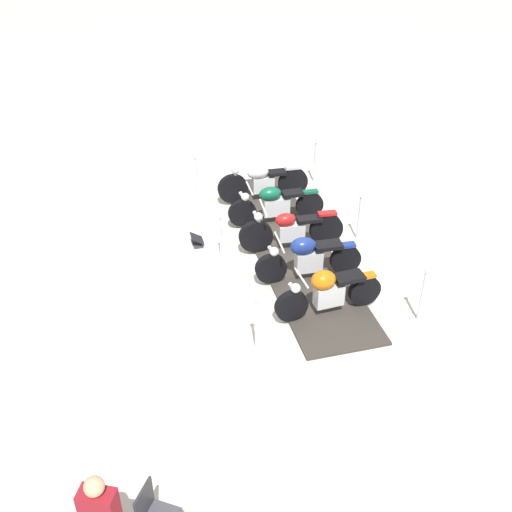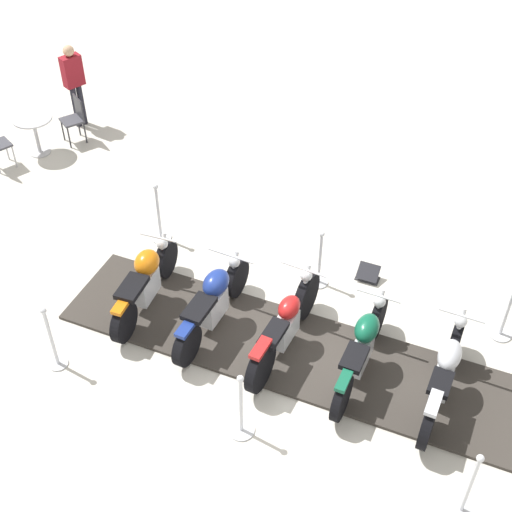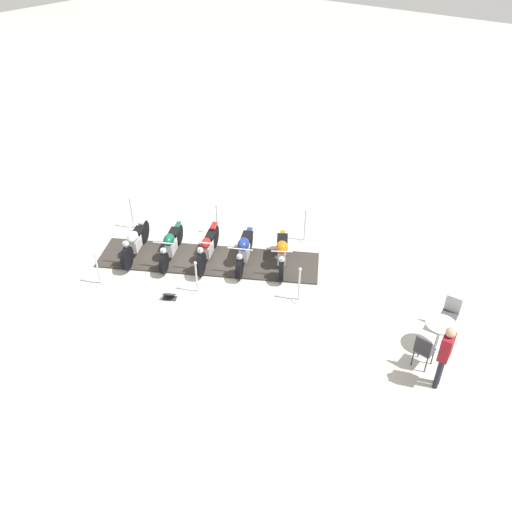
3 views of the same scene
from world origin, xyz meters
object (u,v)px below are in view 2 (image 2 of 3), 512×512
(motorcycle_chrome, at_px, (445,373))
(motorcycle_copper, at_px, (146,280))
(stanchion_right_mid, at_px, (319,266))
(stanchion_left_rear, at_px, (53,345))
(cafe_table, at_px, (34,127))
(stanchion_right_front, at_px, (505,319))
(info_placard, at_px, (368,276))
(motorcycle_maroon, at_px, (285,325))
(bystander_person, at_px, (74,79))
(cafe_chair_near_table, at_px, (75,117))
(motorcycle_forest, at_px, (362,347))
(stanchion_left_front, at_px, (466,495))
(motorcycle_navy, at_px, (213,301))
(stanchion_left_mid, at_px, (241,415))
(stanchion_right_rear, at_px, (160,222))

(motorcycle_chrome, relative_size, motorcycle_copper, 1.12)
(motorcycle_copper, distance_m, stanchion_right_mid, 2.69)
(stanchion_left_rear, relative_size, cafe_table, 1.44)
(stanchion_right_front, relative_size, info_placard, 2.55)
(motorcycle_maroon, xyz_separation_m, bystander_person, (-0.48, -7.36, 0.56))
(motorcycle_copper, distance_m, cafe_chair_near_table, 5.06)
(stanchion_left_rear, relative_size, stanchion_right_mid, 1.08)
(cafe_table, bearing_deg, motorcycle_forest, 98.97)
(motorcycle_chrome, distance_m, motorcycle_maroon, 2.23)
(motorcycle_copper, relative_size, cafe_table, 2.26)
(motorcycle_maroon, bearing_deg, stanchion_left_rear, 122.12)
(stanchion_left_front, bearing_deg, motorcycle_copper, -76.93)
(motorcycle_chrome, bearing_deg, motorcycle_forest, 91.22)
(motorcycle_navy, height_order, bystander_person, bystander_person)
(motorcycle_maroon, height_order, info_placard, motorcycle_maroon)
(motorcycle_copper, height_order, stanchion_left_mid, stanchion_left_mid)
(stanchion_left_rear, xyz_separation_m, stanchion_right_mid, (-4.02, 0.96, -0.07))
(motorcycle_copper, xyz_separation_m, cafe_table, (-0.44, -4.95, 0.07))
(motorcycle_navy, distance_m, cafe_chair_near_table, 5.91)
(motorcycle_navy, xyz_separation_m, motorcycle_copper, (0.56, -0.97, -0.00))
(stanchion_right_rear, bearing_deg, motorcycle_navy, 79.15)
(motorcycle_copper, xyz_separation_m, info_placard, (-3.08, 1.62, -0.44))
(stanchion_left_rear, bearing_deg, motorcycle_navy, 161.64)
(motorcycle_forest, bearing_deg, stanchion_left_rear, 112.94)
(motorcycle_navy, relative_size, stanchion_left_rear, 1.73)
(stanchion_left_mid, relative_size, stanchion_left_front, 0.97)
(stanchion_left_mid, relative_size, stanchion_left_rear, 0.98)
(stanchion_left_front, bearing_deg, bystander_person, -92.12)
(stanchion_right_front, bearing_deg, info_placard, -70.31)
(stanchion_left_front, bearing_deg, motorcycle_maroon, -88.41)
(cafe_table, bearing_deg, stanchion_left_front, 94.28)
(stanchion_left_front, relative_size, cafe_table, 1.46)
(stanchion_right_front, height_order, stanchion_left_rear, stanchion_left_rear)
(info_placard, height_order, cafe_chair_near_table, cafe_chair_near_table)
(motorcycle_copper, bearing_deg, info_placard, -61.27)
(stanchion_left_mid, bearing_deg, motorcycle_maroon, -150.16)
(stanchion_right_rear, bearing_deg, info_placard, 126.08)
(motorcycle_copper, xyz_separation_m, cafe_chair_near_table, (-1.26, -4.90, 0.03))
(stanchion_left_mid, xyz_separation_m, cafe_table, (-0.66, -7.66, 0.25))
(motorcycle_maroon, distance_m, stanchion_right_mid, 1.50)
(stanchion_right_front, xyz_separation_m, cafe_table, (3.37, -8.61, 0.25))
(motorcycle_forest, relative_size, stanchion_left_rear, 1.75)
(motorcycle_forest, distance_m, stanchion_right_front, 2.27)
(motorcycle_forest, distance_m, motorcycle_navy, 2.23)
(motorcycle_maroon, distance_m, stanchion_left_rear, 3.22)
(stanchion_right_front, bearing_deg, motorcycle_navy, -39.57)
(motorcycle_navy, relative_size, stanchion_right_front, 1.79)
(motorcycle_navy, distance_m, cafe_table, 5.93)
(stanchion_left_rear, xyz_separation_m, cafe_chair_near_table, (-2.89, -5.14, 0.13))
(stanchion_left_front, relative_size, info_placard, 2.68)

